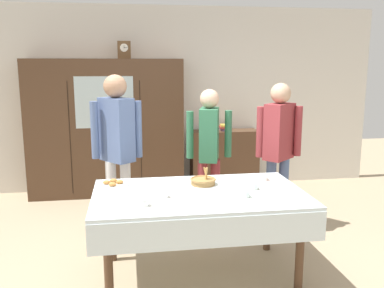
{
  "coord_description": "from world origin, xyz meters",
  "views": [
    {
      "loc": [
        -0.59,
        -3.61,
        1.86
      ],
      "look_at": [
        0.0,
        0.2,
        1.12
      ],
      "focal_mm": 38.96,
      "sensor_mm": 36.0,
      "label": 1
    }
  ],
  "objects_px": {
    "bread_basket": "(203,181)",
    "pastry_plate": "(113,184)",
    "tea_cup_back_edge": "(164,195)",
    "tea_cup_front_edge": "(245,195)",
    "wall_cabinet": "(106,128)",
    "tea_cup_mid_left": "(144,204)",
    "tea_cup_far_right": "(264,178)",
    "person_by_cabinet": "(117,141)",
    "spoon_mid_left": "(224,204)",
    "book_stack": "(225,127)",
    "person_beside_shelf": "(209,145)",
    "bookshelf_low": "(224,159)",
    "dining_table": "(200,204)",
    "person_near_right_end": "(279,142)",
    "mantel_clock": "(124,50)",
    "spoon_far_right": "(142,188)",
    "spoon_near_left": "(290,201)",
    "tea_cup_near_right": "(254,187)"
  },
  "relations": [
    {
      "from": "mantel_clock",
      "to": "bread_basket",
      "type": "relative_size",
      "value": 1.0
    },
    {
      "from": "tea_cup_back_edge",
      "to": "person_by_cabinet",
      "type": "height_order",
      "value": "person_by_cabinet"
    },
    {
      "from": "tea_cup_near_right",
      "to": "bread_basket",
      "type": "xyz_separation_m",
      "value": [
        -0.41,
        0.24,
        0.01
      ]
    },
    {
      "from": "mantel_clock",
      "to": "person_by_cabinet",
      "type": "distance_m",
      "value": 1.93
    },
    {
      "from": "pastry_plate",
      "to": "tea_cup_back_edge",
      "type": "bearing_deg",
      "value": -45.91
    },
    {
      "from": "pastry_plate",
      "to": "person_by_cabinet",
      "type": "bearing_deg",
      "value": 86.79
    },
    {
      "from": "tea_cup_front_edge",
      "to": "person_near_right_end",
      "type": "xyz_separation_m",
      "value": [
        0.7,
        1.13,
        0.22
      ]
    },
    {
      "from": "dining_table",
      "to": "person_near_right_end",
      "type": "bearing_deg",
      "value": 42.07
    },
    {
      "from": "bread_basket",
      "to": "spoon_far_right",
      "type": "xyz_separation_m",
      "value": [
        -0.56,
        -0.02,
        -0.03
      ]
    },
    {
      "from": "tea_cup_mid_left",
      "to": "spoon_mid_left",
      "type": "relative_size",
      "value": 1.09
    },
    {
      "from": "bread_basket",
      "to": "spoon_near_left",
      "type": "distance_m",
      "value": 0.84
    },
    {
      "from": "dining_table",
      "to": "mantel_clock",
      "type": "bearing_deg",
      "value": 103.4
    },
    {
      "from": "spoon_mid_left",
      "to": "person_by_cabinet",
      "type": "height_order",
      "value": "person_by_cabinet"
    },
    {
      "from": "tea_cup_mid_left",
      "to": "bread_basket",
      "type": "distance_m",
      "value": 0.78
    },
    {
      "from": "tea_cup_front_edge",
      "to": "tea_cup_far_right",
      "type": "height_order",
      "value": "same"
    },
    {
      "from": "tea_cup_back_edge",
      "to": "pastry_plate",
      "type": "distance_m",
      "value": 0.62
    },
    {
      "from": "spoon_near_left",
      "to": "person_beside_shelf",
      "type": "height_order",
      "value": "person_beside_shelf"
    },
    {
      "from": "wall_cabinet",
      "to": "tea_cup_mid_left",
      "type": "bearing_deg",
      "value": -81.79
    },
    {
      "from": "person_by_cabinet",
      "to": "person_near_right_end",
      "type": "height_order",
      "value": "person_by_cabinet"
    },
    {
      "from": "dining_table",
      "to": "bread_basket",
      "type": "relative_size",
      "value": 7.6
    },
    {
      "from": "tea_cup_far_right",
      "to": "dining_table",
      "type": "bearing_deg",
      "value": -156.06
    },
    {
      "from": "tea_cup_mid_left",
      "to": "person_near_right_end",
      "type": "distance_m",
      "value": 1.98
    },
    {
      "from": "book_stack",
      "to": "person_by_cabinet",
      "type": "relative_size",
      "value": 0.13
    },
    {
      "from": "wall_cabinet",
      "to": "tea_cup_near_right",
      "type": "height_order",
      "value": "wall_cabinet"
    },
    {
      "from": "wall_cabinet",
      "to": "bookshelf_low",
      "type": "bearing_deg",
      "value": 1.67
    },
    {
      "from": "tea_cup_far_right",
      "to": "person_by_cabinet",
      "type": "relative_size",
      "value": 0.07
    },
    {
      "from": "tea_cup_front_edge",
      "to": "bread_basket",
      "type": "bearing_deg",
      "value": 121.84
    },
    {
      "from": "dining_table",
      "to": "person_near_right_end",
      "type": "relative_size",
      "value": 1.1
    },
    {
      "from": "wall_cabinet",
      "to": "person_beside_shelf",
      "type": "xyz_separation_m",
      "value": [
        1.21,
        -1.43,
        -0.0
      ]
    },
    {
      "from": "person_by_cabinet",
      "to": "person_near_right_end",
      "type": "relative_size",
      "value": 1.06
    },
    {
      "from": "person_beside_shelf",
      "to": "pastry_plate",
      "type": "bearing_deg",
      "value": -142.48
    },
    {
      "from": "bookshelf_low",
      "to": "bread_basket",
      "type": "distance_m",
      "value": 2.53
    },
    {
      "from": "bookshelf_low",
      "to": "book_stack",
      "type": "distance_m",
      "value": 0.49
    },
    {
      "from": "bookshelf_low",
      "to": "spoon_far_right",
      "type": "height_order",
      "value": "bookshelf_low"
    },
    {
      "from": "tea_cup_front_edge",
      "to": "tea_cup_far_right",
      "type": "distance_m",
      "value": 0.57
    },
    {
      "from": "mantel_clock",
      "to": "dining_table",
      "type": "bearing_deg",
      "value": -76.6
    },
    {
      "from": "spoon_mid_left",
      "to": "spoon_far_right",
      "type": "distance_m",
      "value": 0.83
    },
    {
      "from": "tea_cup_near_right",
      "to": "tea_cup_mid_left",
      "type": "distance_m",
      "value": 1.02
    },
    {
      "from": "wall_cabinet",
      "to": "dining_table",
      "type": "bearing_deg",
      "value": -70.84
    },
    {
      "from": "bread_basket",
      "to": "person_near_right_end",
      "type": "xyz_separation_m",
      "value": [
        0.98,
        0.69,
        0.21
      ]
    },
    {
      "from": "book_stack",
      "to": "tea_cup_mid_left",
      "type": "xyz_separation_m",
      "value": [
        -1.32,
        -2.92,
        -0.14
      ]
    },
    {
      "from": "person_by_cabinet",
      "to": "person_beside_shelf",
      "type": "bearing_deg",
      "value": 13.35
    },
    {
      "from": "dining_table",
      "to": "pastry_plate",
      "type": "xyz_separation_m",
      "value": [
        -0.74,
        0.36,
        0.11
      ]
    },
    {
      "from": "book_stack",
      "to": "spoon_near_left",
      "type": "height_order",
      "value": "book_stack"
    },
    {
      "from": "person_beside_shelf",
      "to": "tea_cup_mid_left",
      "type": "bearing_deg",
      "value": -118.93
    },
    {
      "from": "tea_cup_mid_left",
      "to": "person_by_cabinet",
      "type": "height_order",
      "value": "person_by_cabinet"
    },
    {
      "from": "tea_cup_far_right",
      "to": "pastry_plate",
      "type": "bearing_deg",
      "value": 177.56
    },
    {
      "from": "spoon_near_left",
      "to": "person_beside_shelf",
      "type": "bearing_deg",
      "value": 104.38
    },
    {
      "from": "bread_basket",
      "to": "pastry_plate",
      "type": "relative_size",
      "value": 0.86
    },
    {
      "from": "book_stack",
      "to": "tea_cup_far_right",
      "type": "relative_size",
      "value": 1.76
    }
  ]
}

